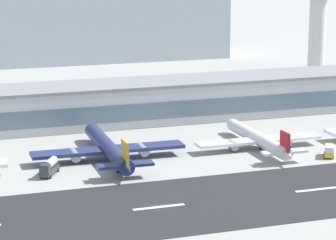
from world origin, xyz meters
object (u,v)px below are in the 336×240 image
(service_fuel_truck_2, at_px, (49,167))
(control_tower, at_px, (318,18))
(airliner_red_tail_gate_2, at_px, (260,140))
(airliner_gold_tail_gate_1, at_px, (109,149))
(terminal_building, at_px, (140,101))
(service_box_truck_0, at_px, (329,150))
(service_baggage_tug_1, at_px, (123,169))
(distant_hotel_block, at_px, (91,10))

(service_fuel_truck_2, bearing_deg, control_tower, 155.52)
(airliner_red_tail_gate_2, bearing_deg, control_tower, -36.88)
(control_tower, relative_size, airliner_gold_tail_gate_1, 0.91)
(terminal_building, distance_m, service_box_truck_0, 68.91)
(control_tower, height_order, service_baggage_tug_1, control_tower)
(terminal_building, height_order, airliner_gold_tail_gate_1, terminal_building)
(control_tower, height_order, airliner_gold_tail_gate_1, control_tower)
(service_fuel_truck_2, bearing_deg, airliner_red_tail_gate_2, 123.99)
(terminal_building, distance_m, distant_hotel_block, 140.01)
(terminal_building, relative_size, service_fuel_truck_2, 24.30)
(airliner_gold_tail_gate_1, xyz_separation_m, airliner_red_tail_gate_2, (43.44, -2.19, -0.38))
(airliner_gold_tail_gate_1, height_order, service_box_truck_0, airliner_gold_tail_gate_1)
(distant_hotel_block, xyz_separation_m, service_fuel_truck_2, (-55.00, -188.46, -22.49))
(airliner_red_tail_gate_2, bearing_deg, distant_hotel_block, 1.79)
(control_tower, height_order, service_box_truck_0, control_tower)
(distant_hotel_block, relative_size, service_box_truck_0, 20.84)
(terminal_building, height_order, service_box_truck_0, terminal_building)
(terminal_building, height_order, service_baggage_tug_1, terminal_building)
(control_tower, bearing_deg, terminal_building, -152.94)
(service_baggage_tug_1, bearing_deg, distant_hotel_block, 125.24)
(airliner_red_tail_gate_2, xyz_separation_m, service_fuel_truck_2, (-61.11, -5.67, -0.73))
(airliner_gold_tail_gate_1, relative_size, service_fuel_truck_2, 5.44)
(distant_hotel_block, xyz_separation_m, service_box_truck_0, (20.83, -195.85, -22.73))
(airliner_gold_tail_gate_1, height_order, service_fuel_truck_2, airliner_gold_tail_gate_1)
(distant_hotel_block, xyz_separation_m, airliner_gold_tail_gate_1, (-37.33, -180.60, -21.37))
(service_baggage_tug_1, bearing_deg, airliner_red_tail_gate_2, 58.96)
(airliner_gold_tail_gate_1, relative_size, airliner_red_tail_gate_2, 1.14)
(terminal_building, xyz_separation_m, control_tower, (90.22, 46.10, 20.16))
(service_baggage_tug_1, bearing_deg, airliner_gold_tail_gate_1, 138.85)
(control_tower, xyz_separation_m, service_fuel_truck_2, (-129.04, -96.64, -24.74))
(airliner_red_tail_gate_2, bearing_deg, service_fuel_truck_2, 95.18)
(service_box_truck_0, bearing_deg, terminal_building, 62.75)
(terminal_building, bearing_deg, control_tower, 27.06)
(distant_hotel_block, distance_m, airliner_gold_tail_gate_1, 185.65)
(airliner_gold_tail_gate_1, distance_m, service_fuel_truck_2, 19.37)
(terminal_building, bearing_deg, airliner_red_tail_gate_2, -63.59)
(service_box_truck_0, bearing_deg, airliner_red_tail_gate_2, 78.60)
(control_tower, relative_size, distant_hotel_block, 0.32)
(airliner_gold_tail_gate_1, bearing_deg, service_fuel_truck_2, 115.10)
(airliner_gold_tail_gate_1, bearing_deg, control_tower, -50.35)
(distant_hotel_block, distance_m, service_box_truck_0, 198.26)
(airliner_red_tail_gate_2, height_order, service_box_truck_0, airliner_red_tail_gate_2)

